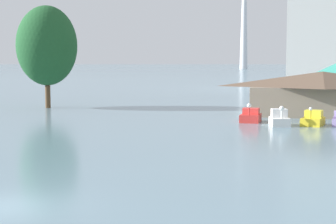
# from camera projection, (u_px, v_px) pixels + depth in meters

# --- Properties ---
(ground_plane) EXTENTS (2000.00, 2000.00, 0.00)m
(ground_plane) POSITION_uv_depth(u_px,v_px,m) (3.00, 207.00, 20.08)
(ground_plane) COLOR slate
(pedal_boat_red) EXTENTS (1.80, 2.53, 1.73)m
(pedal_boat_red) POSITION_uv_depth(u_px,v_px,m) (251.00, 116.00, 48.20)
(pedal_boat_red) COLOR red
(pedal_boat_red) RESTS_ON ground
(pedal_boat_white) EXTENTS (1.92, 2.59, 1.74)m
(pedal_boat_white) POSITION_uv_depth(u_px,v_px,m) (279.00, 119.00, 45.47)
(pedal_boat_white) COLOR white
(pedal_boat_white) RESTS_ON ground
(pedal_boat_yellow) EXTENTS (2.15, 2.88, 1.63)m
(pedal_boat_yellow) POSITION_uv_depth(u_px,v_px,m) (313.00, 119.00, 45.64)
(pedal_boat_yellow) COLOR yellow
(pedal_boat_yellow) RESTS_ON ground
(boathouse) EXTENTS (14.80, 6.59, 4.39)m
(boathouse) POSITION_uv_depth(u_px,v_px,m) (322.00, 93.00, 53.22)
(boathouse) COLOR gray
(boathouse) RESTS_ON ground
(shoreline_tree_tall_left) EXTENTS (6.94, 6.94, 11.74)m
(shoreline_tree_tall_left) POSITION_uv_depth(u_px,v_px,m) (47.00, 46.00, 62.13)
(shoreline_tree_tall_left) COLOR brown
(shoreline_tree_tall_left) RESTS_ON ground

